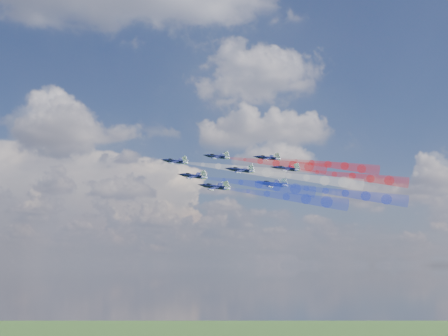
{
  "coord_description": "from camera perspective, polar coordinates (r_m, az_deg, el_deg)",
  "views": [
    {
      "loc": [
        -30.09,
        -182.12,
        96.2
      ],
      "look_at": [
        -16.78,
        -7.24,
        126.68
      ],
      "focal_mm": 45.19,
      "sensor_mm": 36.0,
      "label": 1
    }
  ],
  "objects": [
    {
      "name": "trail_rear_left",
      "position": [
        156.94,
        12.17,
        -2.52
      ],
      "size": [
        30.59,
        18.79,
        10.22
      ],
      "primitive_type": null,
      "rotation": [
        0.19,
        -0.37,
        1.03
      ],
      "color": "#1A2FE2"
    },
    {
      "name": "trail_outer_left",
      "position": [
        151.13,
        6.31,
        -2.89
      ],
      "size": [
        30.59,
        18.79,
        10.22
      ],
      "primitive_type": null,
      "rotation": [
        0.19,
        -0.37,
        1.03
      ],
      "color": "#1A2FE2"
    },
    {
      "name": "jet_outer_right",
      "position": [
        193.71,
        4.45,
        1.02
      ],
      "size": [
        13.18,
        12.42,
        7.37
      ],
      "primitive_type": null,
      "rotation": [
        0.19,
        -0.37,
        1.03
      ],
      "color": "black"
    },
    {
      "name": "trail_center_third",
      "position": [
        167.36,
        8.36,
        -1.01
      ],
      "size": [
        30.59,
        18.79,
        10.22
      ],
      "primitive_type": null,
      "rotation": [
        0.19,
        -0.37,
        1.03
      ],
      "color": "white"
    },
    {
      "name": "jet_rear_left",
      "position": [
        162.37,
        4.93,
        -1.62
      ],
      "size": [
        13.18,
        12.42,
        7.37
      ],
      "primitive_type": null,
      "rotation": [
        0.19,
        -0.37,
        1.03
      ],
      "color": "black"
    },
    {
      "name": "jet_center_third",
      "position": [
        174.08,
        1.71,
        -0.21
      ],
      "size": [
        13.18,
        12.42,
        7.37
      ],
      "primitive_type": null,
      "rotation": [
        0.19,
        -0.37,
        1.03
      ],
      "color": "black"
    },
    {
      "name": "jet_outer_left",
      "position": [
        158.57,
        -0.91,
        -1.92
      ],
      "size": [
        13.18,
        12.42,
        7.37
      ],
      "primitive_type": null,
      "rotation": [
        0.19,
        -0.37,
        1.03
      ],
      "color": "black"
    },
    {
      "name": "jet_rear_right",
      "position": [
        180.45,
        6.32,
        -0.06
      ],
      "size": [
        13.18,
        12.42,
        7.37
      ],
      "primitive_type": null,
      "rotation": [
        0.19,
        -0.37,
        1.03
      ],
      "color": "black"
    },
    {
      "name": "trail_rear_right",
      "position": [
        175.32,
        12.85,
        -0.82
      ],
      "size": [
        30.59,
        18.79,
        10.22
      ],
      "primitive_type": null,
      "rotation": [
        0.19,
        -0.37,
        1.03
      ],
      "color": "red"
    },
    {
      "name": "jet_lead",
      "position": [
        185.4,
        -4.94,
        0.67
      ],
      "size": [
        13.18,
        12.42,
        7.37
      ],
      "primitive_type": null,
      "rotation": [
        0.19,
        -0.37,
        1.03
      ],
      "color": "black"
    },
    {
      "name": "jet_inner_left",
      "position": [
        169.82,
        -3.13,
        -0.82
      ],
      "size": [
        13.18,
        12.42,
        7.37
      ],
      "primitive_type": null,
      "rotation": [
        0.19,
        -0.37,
        1.03
      ],
      "color": "black"
    },
    {
      "name": "trail_inner_left",
      "position": [
        161.48,
        3.51,
        -1.68
      ],
      "size": [
        30.59,
        18.79,
        10.22
      ],
      "primitive_type": null,
      "rotation": [
        0.19,
        -0.37,
        1.03
      ],
      "color": "#1A2FE2"
    },
    {
      "name": "trail_lead",
      "position": [
        176.28,
        1.03,
        -0.04
      ],
      "size": [
        30.59,
        18.79,
        10.22
      ],
      "primitive_type": null,
      "rotation": [
        0.19,
        -0.37,
        1.03
      ],
      "color": "white"
    },
    {
      "name": "trail_outer_right",
      "position": [
        187.79,
        10.48,
        0.35
      ],
      "size": [
        30.59,
        18.79,
        10.22
      ],
      "primitive_type": null,
      "rotation": [
        0.19,
        -0.37,
        1.03
      ],
      "color": "red"
    },
    {
      "name": "jet_inner_right",
      "position": [
        190.46,
        -0.69,
        1.17
      ],
      "size": [
        13.18,
        12.42,
        7.37
      ],
      "primitive_type": null,
      "rotation": [
        0.19,
        -0.37,
        1.03
      ],
      "color": "black"
    },
    {
      "name": "trail_inner_right",
      "position": [
        182.74,
        5.28,
        0.5
      ],
      "size": [
        30.59,
        18.79,
        10.22
      ],
      "primitive_type": null,
      "rotation": [
        0.19,
        -0.37,
        1.03
      ],
      "color": "red"
    }
  ]
}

